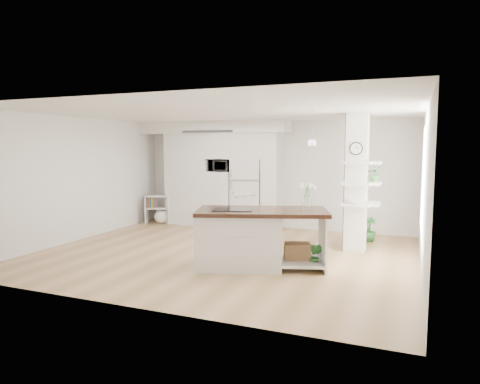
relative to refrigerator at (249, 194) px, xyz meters
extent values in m
cube|color=tan|center=(0.53, -2.68, -0.88)|extent=(7.00, 6.00, 0.01)
cube|color=white|center=(0.53, -2.68, 1.82)|extent=(7.00, 6.00, 0.04)
cube|color=silver|center=(0.53, 0.32, 0.47)|extent=(7.00, 0.04, 2.70)
cube|color=silver|center=(0.53, -5.68, 0.47)|extent=(7.00, 0.04, 2.70)
cube|color=silver|center=(-2.98, -2.68, 0.47)|extent=(0.04, 6.00, 2.70)
cube|color=silver|center=(4.03, -2.68, 0.47)|extent=(0.04, 6.00, 2.70)
cube|color=silver|center=(-1.68, -0.01, 0.32)|extent=(1.20, 0.65, 2.40)
cube|color=silver|center=(-0.75, -0.01, -0.17)|extent=(0.65, 0.65, 1.42)
cube|color=silver|center=(-0.75, -0.01, 1.20)|extent=(0.65, 0.65, 0.65)
cube|color=silver|center=(0.00, -0.01, 1.20)|extent=(0.85, 0.65, 0.65)
cube|color=silver|center=(0.62, -0.01, 0.32)|extent=(0.40, 0.65, 2.40)
cube|color=silver|center=(-0.97, -0.03, 1.67)|extent=(4.00, 0.70, 0.30)
cube|color=#262626|center=(-0.97, -0.37, 1.56)|extent=(1.40, 0.04, 0.06)
cube|color=silver|center=(0.00, 0.00, 0.00)|extent=(0.78, 0.66, 1.75)
cube|color=#B2B2B7|center=(0.00, -0.34, 0.36)|extent=(0.78, 0.01, 0.03)
cube|color=silver|center=(2.82, -1.48, 0.47)|extent=(0.40, 0.40, 2.70)
cube|color=#A27A5B|center=(2.61, -1.48, 0.47)|extent=(0.02, 0.40, 2.70)
cube|color=#A27A5B|center=(2.82, -1.27, 0.47)|extent=(0.40, 0.02, 2.70)
cylinder|color=black|center=(2.82, -1.69, 1.14)|extent=(0.25, 0.03, 0.25)
cylinder|color=white|center=(2.82, -1.71, 1.14)|extent=(0.21, 0.01, 0.21)
plane|color=white|center=(4.00, -2.38, 0.62)|extent=(0.00, 2.40, 2.40)
cylinder|color=white|center=(2.23, -2.53, 1.24)|extent=(0.12, 0.12, 0.10)
cube|color=silver|center=(1.12, -3.39, -0.41)|extent=(1.65, 1.34, 0.92)
cube|color=silver|center=(2.11, -3.06, -0.75)|extent=(1.03, 1.13, 0.04)
cube|color=silver|center=(2.46, -2.94, -0.41)|extent=(0.33, 0.90, 0.92)
cube|color=#361C10|center=(1.48, -3.27, 0.08)|extent=(2.42, 1.69, 0.07)
cube|color=black|center=(1.02, -3.43, 0.12)|extent=(0.80, 0.73, 0.01)
cube|color=#8F6745|center=(2.06, -3.08, -0.59)|extent=(0.52, 0.45, 0.27)
cylinder|color=white|center=(2.18, -2.92, 0.22)|extent=(0.12, 0.12, 0.22)
cube|color=silver|center=(-2.75, -0.49, -0.49)|extent=(0.18, 0.35, 0.77)
cube|color=silver|center=(-2.20, -0.24, -0.49)|extent=(0.18, 0.35, 0.77)
cube|color=silver|center=(-2.48, -0.37, -0.13)|extent=(0.74, 0.60, 0.03)
cube|color=silver|center=(-2.48, -0.37, -0.46)|extent=(0.71, 0.59, 0.03)
sphere|color=silver|center=(-2.40, -0.33, -0.69)|extent=(0.37, 0.37, 0.37)
imported|color=#28642B|center=(2.37, -3.10, -0.65)|extent=(0.28, 0.25, 0.45)
imported|color=#28642B|center=(3.01, -0.53, -0.61)|extent=(0.31, 0.31, 0.53)
imported|color=#2D2D2D|center=(-0.75, -0.06, 0.69)|extent=(0.54, 0.37, 0.30)
imported|color=#28642B|center=(3.15, -1.38, 0.65)|extent=(0.27, 0.23, 0.30)
imported|color=white|center=(2.82, -1.78, 0.13)|extent=(0.22, 0.22, 0.05)
camera|label=1|loc=(3.83, -10.08, 1.17)|focal=32.00mm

